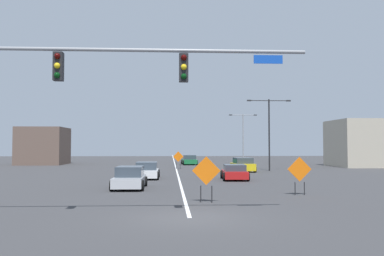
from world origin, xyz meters
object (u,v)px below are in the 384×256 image
at_px(street_lamp_far_right, 243,134).
at_px(car_red_distant, 234,172).
at_px(construction_sign_right_lane, 178,158).
at_px(traffic_signal_assembly, 62,80).
at_px(construction_sign_median_near, 206,173).
at_px(car_green_passing, 189,160).
at_px(car_silver_approaching, 130,178).
at_px(car_white_far, 147,171).
at_px(construction_sign_left_lane, 300,171).
at_px(street_lamp_near_left, 269,127).
at_px(car_yellow_mid, 243,165).

bearing_deg(street_lamp_far_right, car_red_distant, -101.62).
xyz_separation_m(construction_sign_right_lane, car_red_distant, (4.07, -15.38, -0.71)).
distance_m(traffic_signal_assembly, construction_sign_median_near, 7.87).
xyz_separation_m(construction_sign_right_lane, car_green_passing, (1.77, 10.37, -0.65)).
height_order(car_silver_approaching, car_white_far, car_silver_approaching).
relative_size(car_red_distant, car_white_far, 0.95).
distance_m(traffic_signal_assembly, construction_sign_left_lane, 13.34).
xyz_separation_m(traffic_signal_assembly, construction_sign_right_lane, (4.90, 32.02, -3.78)).
bearing_deg(street_lamp_near_left, car_green_passing, 117.92).
bearing_deg(car_yellow_mid, traffic_signal_assembly, -113.26).
height_order(street_lamp_near_left, car_green_passing, street_lamp_near_left).
xyz_separation_m(street_lamp_far_right, car_red_distant, (-5.64, -27.41, -3.85)).
bearing_deg(car_silver_approaching, construction_sign_left_lane, -22.48).
bearing_deg(car_green_passing, traffic_signal_assembly, -98.95).
relative_size(street_lamp_near_left, car_green_passing, 1.84).
distance_m(street_lamp_far_right, car_white_far, 28.89).
bearing_deg(street_lamp_far_right, construction_sign_left_lane, -95.64).
height_order(car_green_passing, car_white_far, car_green_passing).
relative_size(traffic_signal_assembly, construction_sign_left_lane, 6.78).
bearing_deg(traffic_signal_assembly, construction_sign_right_lane, 81.29).
xyz_separation_m(construction_sign_median_near, construction_sign_left_lane, (5.28, 2.60, -0.08)).
height_order(street_lamp_near_left, construction_sign_right_lane, street_lamp_near_left).
relative_size(street_lamp_far_right, construction_sign_right_lane, 3.63).
xyz_separation_m(car_red_distant, car_silver_approaching, (-7.52, -6.07, 0.07)).
relative_size(construction_sign_right_lane, car_red_distant, 0.51).
xyz_separation_m(construction_sign_right_lane, construction_sign_median_near, (0.74, -27.96, 0.09)).
xyz_separation_m(traffic_signal_assembly, street_lamp_far_right, (14.61, 44.06, -0.64)).
relative_size(street_lamp_near_left, car_white_far, 1.84).
bearing_deg(car_yellow_mid, construction_sign_median_near, -104.36).
distance_m(construction_sign_right_lane, car_green_passing, 10.54).
height_order(construction_sign_right_lane, car_silver_approaching, construction_sign_right_lane).
distance_m(street_lamp_near_left, construction_sign_left_lane, 21.60).
distance_m(traffic_signal_assembly, car_white_far, 18.95).
bearing_deg(street_lamp_near_left, street_lamp_far_right, 89.45).
relative_size(car_yellow_mid, car_white_far, 0.94).
distance_m(construction_sign_right_lane, car_silver_approaching, 21.73).
relative_size(construction_sign_median_near, car_silver_approaching, 0.53).
distance_m(car_red_distant, car_silver_approaching, 9.67).
height_order(street_lamp_far_right, construction_sign_left_lane, street_lamp_far_right).
height_order(street_lamp_far_right, construction_sign_median_near, street_lamp_far_right).
relative_size(street_lamp_near_left, car_silver_approaching, 1.87).
bearing_deg(street_lamp_far_right, car_green_passing, -168.14).
height_order(construction_sign_median_near, construction_sign_left_lane, construction_sign_median_near).
relative_size(construction_sign_right_lane, construction_sign_median_near, 0.93).
distance_m(car_yellow_mid, car_white_far, 12.40).
xyz_separation_m(construction_sign_left_lane, car_red_distant, (-1.95, 9.99, -0.72)).
bearing_deg(car_red_distant, car_yellow_mid, 76.23).
bearing_deg(street_lamp_far_right, car_yellow_mid, -100.41).
bearing_deg(construction_sign_right_lane, street_lamp_near_left, -24.33).
xyz_separation_m(street_lamp_near_left, car_silver_approaching, (-13.00, -17.12, -3.98)).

